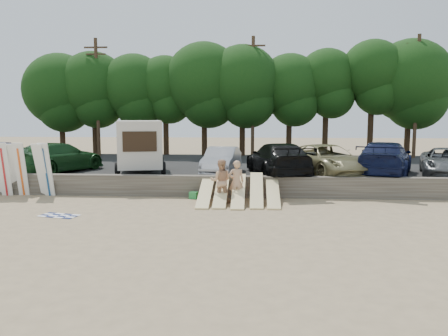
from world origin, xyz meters
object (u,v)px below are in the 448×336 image
at_px(car_2, 222,161).
at_px(beachgoer_a, 236,182).
at_px(car_6, 447,162).
at_px(car_1, 58,157).
at_px(car_3, 278,159).
at_px(beachgoer_b, 221,181).
at_px(car_5, 384,159).
at_px(box_trailer, 140,144).
at_px(cooler, 194,195).
at_px(car_4, 327,160).

relative_size(car_2, beachgoer_a, 2.34).
bearing_deg(car_6, car_1, -162.98).
relative_size(car_3, beachgoer_b, 3.09).
distance_m(car_3, car_5, 5.58).
distance_m(car_2, car_5, 8.54).
height_order(car_3, car_6, car_3).
bearing_deg(box_trailer, car_1, 167.69).
distance_m(car_1, car_2, 9.11).
distance_m(car_3, beachgoer_b, 4.74).
bearing_deg(car_6, cooler, -147.50).
bearing_deg(car_3, beachgoer_a, 49.84).
relative_size(beachgoer_a, cooler, 4.94).
bearing_deg(cooler, car_6, 34.39).
bearing_deg(car_6, car_2, -162.63).
bearing_deg(box_trailer, car_3, -19.42).
relative_size(car_5, beachgoer_a, 3.25).
xyz_separation_m(box_trailer, cooler, (3.46, -3.76, -2.13)).
bearing_deg(car_2, box_trailer, -178.38).
bearing_deg(car_2, beachgoer_b, -80.13).
relative_size(car_2, car_3, 0.74).
relative_size(car_1, car_6, 1.08).
bearing_deg(car_4, car_3, 163.61).
bearing_deg(beachgoer_a, car_1, -33.16).
relative_size(car_5, cooler, 16.09).
distance_m(beachgoer_a, beachgoer_b, 0.69).
xyz_separation_m(car_6, cooler, (-12.67, -3.29, -1.27)).
xyz_separation_m(box_trailer, car_6, (16.14, -0.47, -0.86)).
height_order(car_5, cooler, car_5).
height_order(car_4, beachgoer_b, car_4).
relative_size(car_2, car_4, 0.76).
bearing_deg(car_3, beachgoer_b, 42.37).
bearing_deg(cooler, beachgoer_a, -2.35).
height_order(car_1, car_3, car_3).
distance_m(car_2, car_6, 11.65).
xyz_separation_m(car_2, car_5, (8.53, 0.06, 0.16)).
height_order(car_2, car_5, car_5).
distance_m(car_2, car_4, 5.53).
relative_size(car_5, car_6, 1.16).
height_order(box_trailer, car_4, box_trailer).
height_order(car_4, cooler, car_4).
height_order(box_trailer, beachgoer_a, box_trailer).
xyz_separation_m(car_1, car_6, (20.76, -0.33, -0.09)).
bearing_deg(beachgoer_b, box_trailer, -46.20).
height_order(car_1, car_5, car_5).
bearing_deg(car_2, car_1, -175.25).
relative_size(car_2, cooler, 11.57).
relative_size(car_6, cooler, 13.86).
bearing_deg(car_4, beachgoer_a, -160.00).
xyz_separation_m(car_1, car_4, (14.63, -0.32, -0.02)).
relative_size(beachgoer_a, beachgoer_b, 0.98).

